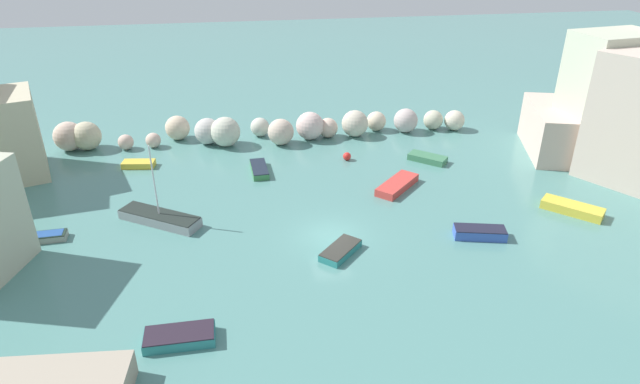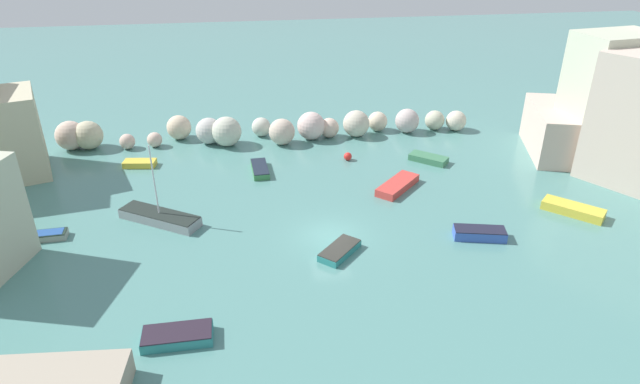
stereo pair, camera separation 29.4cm
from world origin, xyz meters
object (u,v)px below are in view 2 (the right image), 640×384
at_px(moored_boat_5, 480,233).
at_px(moored_boat_9, 140,163).
at_px(moored_boat_8, 573,209).
at_px(moored_boat_6, 398,185).
at_px(moored_boat_0, 160,217).
at_px(moored_boat_1, 340,250).
at_px(moored_boat_3, 260,169).
at_px(moored_boat_4, 177,336).
at_px(channel_buoy, 348,156).
at_px(moored_boat_2, 428,159).
at_px(moored_boat_7, 46,235).

relative_size(moored_boat_5, moored_boat_9, 1.28).
distance_m(moored_boat_5, moored_boat_8, 8.05).
bearing_deg(moored_boat_6, moored_boat_0, 142.15).
bearing_deg(moored_boat_1, moored_boat_9, 85.13).
distance_m(moored_boat_6, moored_boat_9, 21.27).
relative_size(moored_boat_3, moored_boat_8, 0.88).
xyz_separation_m(moored_boat_4, moored_boat_8, (26.34, 8.75, 0.02)).
bearing_deg(moored_boat_5, moored_boat_6, -53.12).
relative_size(moored_boat_4, moored_boat_6, 0.83).
bearing_deg(moored_boat_4, channel_buoy, -122.60).
bearing_deg(moored_boat_4, moored_boat_1, -146.47).
bearing_deg(moored_boat_2, moored_boat_3, -139.07).
height_order(moored_boat_5, moored_boat_9, moored_boat_5).
bearing_deg(moored_boat_7, moored_boat_9, 64.60).
bearing_deg(moored_boat_1, moored_boat_7, 118.75).
height_order(moored_boat_6, moored_boat_7, moored_boat_6).
height_order(channel_buoy, moored_boat_8, channel_buoy).
height_order(moored_boat_4, moored_boat_8, moored_boat_8).
xyz_separation_m(channel_buoy, moored_boat_4, (-12.62, -20.20, -0.05)).
xyz_separation_m(moored_boat_1, moored_boat_8, (17.06, 2.46, 0.08)).
relative_size(channel_buoy, moored_boat_9, 0.25).
bearing_deg(moored_boat_3, moored_boat_6, -117.19).
bearing_deg(moored_boat_5, moored_boat_7, 5.15).
height_order(moored_boat_0, moored_boat_2, moored_boat_0).
relative_size(moored_boat_3, moored_boat_4, 0.99).
height_order(moored_boat_4, moored_boat_5, moored_boat_5).
xyz_separation_m(moored_boat_0, moored_boat_2, (21.37, 6.86, -0.11)).
relative_size(moored_boat_0, moored_boat_2, 1.77).
distance_m(moored_boat_3, moored_boat_9, 10.14).
xyz_separation_m(moored_boat_6, moored_boat_8, (11.04, -5.60, 0.03)).
distance_m(channel_buoy, moored_boat_0, 16.81).
distance_m(channel_buoy, moored_boat_2, 6.81).
bearing_deg(moored_boat_9, moored_boat_2, -178.48).
height_order(moored_boat_4, moored_boat_6, moored_boat_4).
bearing_deg(channel_buoy, moored_boat_4, -122.01).
xyz_separation_m(moored_boat_6, moored_boat_7, (-24.40, -3.44, -0.04)).
bearing_deg(moored_boat_0, moored_boat_1, 6.28).
xyz_separation_m(moored_boat_2, moored_boat_6, (-4.00, -4.52, 0.03)).
distance_m(moored_boat_5, moored_boat_7, 27.97).
xyz_separation_m(moored_boat_0, moored_boat_6, (17.36, 2.33, -0.08)).
bearing_deg(moored_boat_1, moored_boat_0, 106.09).
bearing_deg(moored_boat_8, moored_boat_9, -157.26).
distance_m(moored_boat_4, moored_boat_5, 19.73).
distance_m(moored_boat_3, moored_boat_5, 18.21).
xyz_separation_m(channel_buoy, moored_boat_3, (-7.51, -1.20, -0.08)).
distance_m(moored_boat_2, moored_boat_3, 14.19).
distance_m(channel_buoy, moored_boat_7, 23.62).
bearing_deg(moored_boat_8, moored_boat_2, 170.15).
bearing_deg(channel_buoy, moored_boat_0, -150.89).
bearing_deg(moored_boat_3, moored_boat_9, 72.13).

